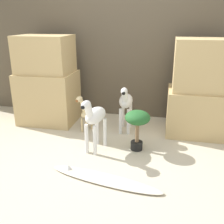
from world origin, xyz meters
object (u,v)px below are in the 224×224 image
Objects in this scene: zebra_right at (126,103)px; giraffe_figurine at (85,112)px; potted_palm_front at (137,122)px; zebra_left at (95,117)px; surfboard at (104,179)px.

zebra_right is 1.23× the size of giraffe_figurine.
potted_palm_front is at bearing -26.95° from giraffe_figurine.
zebra_left is 0.51m from potted_palm_front.
surfboard is (-0.24, -0.73, -0.35)m from potted_palm_front.
zebra_left reaches higher than surfboard.
zebra_right reaches higher than potted_palm_front.
zebra_right is 0.70m from zebra_left.
zebra_left reaches higher than potted_palm_front.
surfboard is at bearing -64.59° from giraffe_figurine.
zebra_right is 1.36× the size of potted_palm_front.
potted_palm_front is at bearing 71.43° from surfboard.
giraffe_figurine is (-0.55, -0.14, -0.13)m from zebra_right.
surfboard is (0.25, -0.62, -0.41)m from zebra_left.
zebra_right reaches higher than surfboard.
giraffe_figurine is 1.27m from surfboard.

